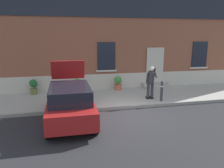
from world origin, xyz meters
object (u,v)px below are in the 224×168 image
bollard_near_person (162,90)px  planter_charcoal (78,85)px  hatchback_car_red (70,103)px  person_on_phone (151,81)px  planter_olive (34,86)px  planter_terracotta (118,83)px

bollard_near_person → planter_charcoal: size_ratio=1.22×
hatchback_car_red → person_on_phone: 4.60m
planter_olive → planter_terracotta: 4.95m
planter_terracotta → planter_charcoal: bearing=-174.3°
person_on_phone → planter_charcoal: bearing=136.1°
hatchback_car_red → planter_terracotta: (3.05, 4.23, -0.19)m
planter_terracotta → person_on_phone: bearing=-64.3°
bollard_near_person → planter_charcoal: (-4.05, 2.54, -0.11)m
planter_olive → planter_terracotta: (4.95, -0.03, 0.00)m
hatchback_car_red → planter_charcoal: size_ratio=4.73×
bollard_near_person → planter_terracotta: bollard_near_person is taller
planter_olive → planter_charcoal: same height
person_on_phone → planter_charcoal: (-3.62, 2.13, -0.54)m
bollard_near_person → planter_charcoal: 4.78m
hatchback_car_red → bollard_near_person: (4.63, 1.45, -0.09)m
bollard_near_person → planter_olive: bollard_near_person is taller
planter_terracotta → hatchback_car_red: bearing=-125.7°
bollard_near_person → planter_olive: size_ratio=1.22×
hatchback_car_red → bollard_near_person: size_ratio=3.89×
hatchback_car_red → planter_olive: (-1.90, 4.27, -0.19)m
bollard_near_person → planter_terracotta: 3.20m
hatchback_car_red → planter_charcoal: bearing=81.8°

